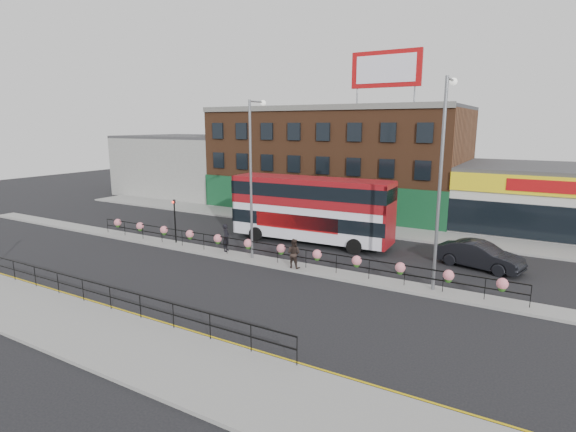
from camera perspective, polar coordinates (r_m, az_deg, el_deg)
The scene contains 19 objects.
ground at distance 28.87m, azimuth -3.01°, elevation -5.90°, with size 120.00×120.00×0.00m, color black.
south_pavement at distance 20.59m, azimuth -22.20°, elevation -13.98°, with size 60.00×4.00×0.15m, color gray.
north_pavement at distance 39.09m, azimuth 6.65°, elevation -1.20°, with size 60.00×4.00×0.15m, color gray.
median at distance 28.84m, azimuth -3.02°, elevation -5.76°, with size 60.00×1.60×0.15m, color gray.
yellow_line_inner at distance 21.93m, azimuth -17.35°, elevation -12.22°, with size 60.00×0.10×0.01m, color gold.
yellow_line_outer at distance 21.82m, azimuth -17.70°, elevation -12.37°, with size 60.00×0.10×0.01m, color gold.
brick_building at distance 47.16m, azimuth 6.23°, elevation 7.20°, with size 25.00×12.21×10.30m.
supermarket at distance 43.33m, azimuth 31.04°, elevation 1.93°, with size 15.00×12.25×5.30m.
warehouse_west at distance 58.53m, azimuth -12.31°, elevation 6.39°, with size 15.50×12.00×7.30m.
billboard at distance 40.29m, azimuth 12.33°, elevation 17.76°, with size 6.00×0.29×4.40m.
median_railing at distance 28.57m, azimuth -3.04°, elevation -3.90°, with size 30.04×0.56×1.23m.
south_railing at distance 22.79m, azimuth -21.69°, elevation -9.02°, with size 20.04×0.05×1.12m.
double_decker_bus at distance 32.84m, azimuth 2.96°, elevation 1.59°, with size 12.10×3.46×4.85m.
car at distance 29.85m, azimuth 23.16°, elevation -4.61°, with size 5.28×2.92×1.65m, color black.
pedestrian_a at distance 30.84m, azimuth -7.86°, elevation -2.73°, with size 0.66×0.80×1.89m, color black.
pedestrian_b at distance 27.06m, azimuth 0.72°, elevation -4.76°, with size 0.88×0.69×1.80m, color black.
lamp_column_west at distance 28.45m, azimuth -4.47°, elevation 6.34°, with size 0.36×1.76×10.02m.
lamp_column_east at distance 23.96m, azimuth 18.99°, elevation 5.94°, with size 0.39×1.90×10.83m.
traffic_light_median at distance 33.48m, azimuth -14.22°, elevation 0.56°, with size 0.15×0.28×3.65m.
Camera 1 is at (15.14, -23.00, 8.66)m, focal length 28.00 mm.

